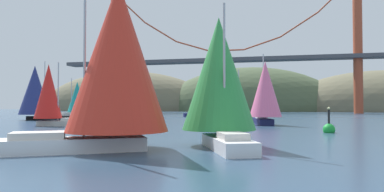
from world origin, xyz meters
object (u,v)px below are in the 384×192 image
Objects in this scene: sailboat_crimson_sail at (237,95)px; sailboat_teal_sail at (76,98)px; sailboat_red_spinnaker at (50,94)px; sailboat_navy_sail at (35,91)px; sailboat_scarlet_sail at (115,60)px; sailboat_green_sail at (219,77)px; sailboat_blue_spinnaker at (208,97)px; sailboat_pink_spinnaker at (265,91)px; channel_buoy at (329,129)px.

sailboat_crimson_sail is 1.04× the size of sailboat_teal_sail.
sailboat_red_spinnaker is at bearing -64.49° from sailboat_teal_sail.
sailboat_scarlet_sail is (31.59, -34.61, 0.08)m from sailboat_navy_sail.
sailboat_navy_sail reaches higher than sailboat_green_sail.
sailboat_scarlet_sail is at bearing -47.36° from sailboat_red_spinnaker.
sailboat_navy_sail is 12.48m from sailboat_teal_sail.
sailboat_blue_spinnaker is 0.94× the size of sailboat_navy_sail.
sailboat_pink_spinnaker is (2.33, 24.17, 0.02)m from sailboat_green_sail.
sailboat_pink_spinnaker is at bearing -26.64° from sailboat_teal_sail.
sailboat_blue_spinnaker is 1.24× the size of sailboat_red_spinnaker.
sailboat_pink_spinnaker is at bearing 74.22° from sailboat_scarlet_sail.
sailboat_scarlet_sail reaches higher than sailboat_teal_sail.
sailboat_navy_sail is at bearing -91.69° from sailboat_teal_sail.
sailboat_blue_spinnaker is 35.77m from sailboat_navy_sail.
sailboat_blue_spinnaker is at bearing 112.87° from sailboat_pink_spinnaker.
sailboat_scarlet_sail reaches higher than sailboat_crimson_sail.
sailboat_teal_sail is 43.62m from sailboat_pink_spinnaker.
sailboat_scarlet_sail is at bearing -105.78° from sailboat_pink_spinnaker.
sailboat_pink_spinnaker is 13.49m from channel_buoy.
sailboat_teal_sail is 56.47m from sailboat_scarlet_sail.
sailboat_red_spinnaker is at bearing -107.71° from sailboat_blue_spinnaker.
channel_buoy is (10.74, -22.63, -3.80)m from sailboat_crimson_sail.
sailboat_crimson_sail reaches higher than channel_buoy.
sailboat_green_sail is (11.04, -55.87, -0.21)m from sailboat_blue_spinnaker.
sailboat_green_sail is at bearing -40.20° from sailboat_navy_sail.
sailboat_green_sail is 1.05× the size of sailboat_teal_sail.
sailboat_navy_sail reaches higher than sailboat_teal_sail.
sailboat_crimson_sail is at bearing -67.21° from sailboat_blue_spinnaker.
sailboat_scarlet_sail is (-5.43, -3.33, 0.79)m from sailboat_green_sail.
sailboat_blue_spinnaker reaches higher than sailboat_crimson_sail.
channel_buoy is (13.75, 16.06, -4.73)m from sailboat_scarlet_sail.
sailboat_blue_spinnaker is 56.95m from sailboat_green_sail.
sailboat_red_spinnaker is 27.09m from sailboat_pink_spinnaker.
sailboat_teal_sail is (-34.23, 8.35, -0.17)m from sailboat_crimson_sail.
sailboat_crimson_sail reaches higher than sailboat_red_spinnaker.
sailboat_navy_sail is (-34.60, -4.08, 0.85)m from sailboat_crimson_sail.
sailboat_scarlet_sail reaches higher than sailboat_pink_spinnaker.
sailboat_crimson_sail is 0.82× the size of sailboat_navy_sail.
sailboat_navy_sail is at bearing 157.75° from channel_buoy.
sailboat_navy_sail is (-37.02, 31.28, 0.71)m from sailboat_green_sail.
channel_buoy is at bearing -62.39° from sailboat_pink_spinnaker.
sailboat_blue_spinnaker reaches higher than sailboat_pink_spinnaker.
sailboat_scarlet_sail is at bearing -84.59° from sailboat_blue_spinnaker.
sailboat_teal_sail is 3.09× the size of channel_buoy.
sailboat_navy_sail is at bearing -173.27° from sailboat_crimson_sail.
sailboat_blue_spinnaker is 1.04× the size of sailboat_pink_spinnaker.
sailboat_scarlet_sail reaches higher than channel_buoy.
sailboat_pink_spinnaker reaches higher than sailboat_red_spinnaker.
sailboat_red_spinnaker is at bearing -47.96° from sailboat_navy_sail.
sailboat_green_sail is 35.45m from sailboat_crimson_sail.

